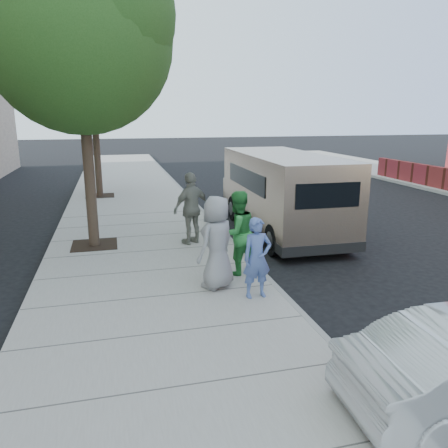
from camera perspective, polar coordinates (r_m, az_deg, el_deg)
The scene contains 11 objects.
ground at distance 10.31m, azimuth -3.96°, elevation -6.36°, with size 120.00×120.00×0.00m, color black.
sidewalk at distance 10.16m, azimuth -9.56°, elevation -6.38°, with size 5.00×60.00×0.15m, color gray.
curb_face at distance 10.61m, azimuth 3.73°, elevation -5.31°, with size 0.12×60.00×0.16m, color gray.
tree_near at distance 12.08m, azimuth -18.24°, elevation 22.74°, with size 4.62×4.60×7.53m.
tree_far at distance 19.56m, azimuth -16.71°, elevation 17.34°, with size 3.92×3.80×6.49m.
parking_meter at distance 9.01m, azimuth -1.23°, elevation -0.72°, with size 0.34×0.18×1.58m.
van at distance 13.61m, azimuth 7.46°, elevation 4.25°, with size 2.33×6.64×2.44m.
person_officer at distance 8.39m, azimuth 4.34°, elevation -4.45°, with size 0.57×0.38×1.57m, color #5068AA.
person_green_shirt at distance 9.57m, azimuth 1.73°, elevation -1.16°, with size 0.90×0.70×1.86m, color #2D8C3A.
person_gray_shirt at distance 8.79m, azimuth -0.94°, elevation -2.42°, with size 0.93×0.60×1.90m, color gray.
person_striped_polo at distance 11.85m, azimuth -4.24°, elevation 2.06°, with size 1.15×0.48×1.96m, color gray.
Camera 1 is at (-1.70, -9.50, 3.61)m, focal length 35.00 mm.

